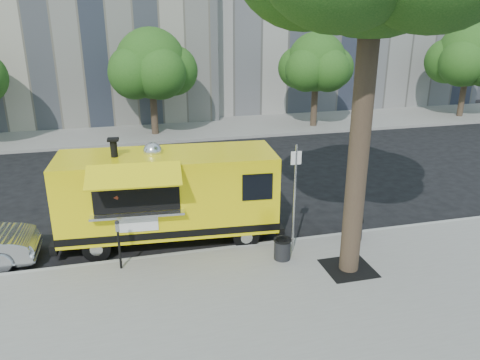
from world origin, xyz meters
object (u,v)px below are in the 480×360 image
at_px(far_tree_b, 151,64).
at_px(food_truck, 167,194).
at_px(trash_bin_left, 282,248).
at_px(far_tree_d, 469,55).
at_px(sign_post, 295,193).
at_px(far_tree_c, 316,62).
at_px(parking_meter, 118,239).
at_px(trash_bin_right, 354,229).

height_order(far_tree_b, food_truck, far_tree_b).
bearing_deg(trash_bin_left, far_tree_d, 40.68).
relative_size(far_tree_b, food_truck, 0.85).
bearing_deg(sign_post, far_tree_d, 40.70).
bearing_deg(trash_bin_left, far_tree_b, 98.32).
height_order(far_tree_c, parking_meter, far_tree_c).
bearing_deg(trash_bin_right, far_tree_d, 43.82).
bearing_deg(far_tree_c, far_tree_d, 1.15).
height_order(far_tree_d, trash_bin_left, far_tree_d).
height_order(far_tree_c, food_truck, far_tree_c).
distance_m(sign_post, trash_bin_right, 2.40).
height_order(far_tree_b, trash_bin_right, far_tree_b).
xyz_separation_m(parking_meter, trash_bin_left, (4.13, -0.55, -0.53)).
height_order(far_tree_c, far_tree_d, far_tree_d).
relative_size(parking_meter, trash_bin_left, 2.34).
bearing_deg(sign_post, far_tree_c, 65.19).
height_order(sign_post, parking_meter, sign_post).
bearing_deg(far_tree_b, far_tree_c, -1.91).
distance_m(far_tree_c, trash_bin_right, 14.79).
distance_m(far_tree_d, trash_bin_left, 22.50).
xyz_separation_m(far_tree_d, trash_bin_left, (-16.87, -14.50, -3.43)).
bearing_deg(trash_bin_right, far_tree_b, 107.80).
height_order(far_tree_c, sign_post, far_tree_c).
distance_m(parking_meter, trash_bin_left, 4.20).
xyz_separation_m(far_tree_c, trash_bin_right, (-4.50, -13.71, -3.24)).
bearing_deg(far_tree_d, trash_bin_left, -139.32).
xyz_separation_m(far_tree_b, trash_bin_right, (4.50, -14.01, -3.36)).
distance_m(sign_post, trash_bin_left, 1.49).
bearing_deg(sign_post, trash_bin_right, 6.92).
height_order(sign_post, food_truck, sign_post).
relative_size(sign_post, food_truck, 0.46).
xyz_separation_m(far_tree_d, trash_bin_right, (-14.50, -13.91, -3.42)).
xyz_separation_m(trash_bin_left, trash_bin_right, (2.37, 0.58, 0.02)).
distance_m(far_tree_c, sign_post, 15.48).
relative_size(far_tree_d, sign_post, 1.88).
bearing_deg(far_tree_d, far_tree_b, 179.70).
xyz_separation_m(food_truck, trash_bin_left, (2.73, -2.07, -1.01)).
distance_m(far_tree_d, parking_meter, 25.38).
bearing_deg(parking_meter, far_tree_c, 51.34).
bearing_deg(trash_bin_right, sign_post, -173.08).
xyz_separation_m(far_tree_d, food_truck, (-19.60, -12.43, -2.43)).
relative_size(parking_meter, food_truck, 0.21).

